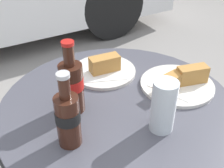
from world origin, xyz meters
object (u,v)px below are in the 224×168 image
cola_bottle_left (72,85)px  cola_bottle_right (68,118)px  drinking_glass (163,108)px  lunch_plate_near (179,82)px  lunch_plate_far (104,69)px  bistro_table (117,136)px

cola_bottle_left → cola_bottle_right: 0.14m
drinking_glass → lunch_plate_near: bearing=36.2°
cola_bottle_right → lunch_plate_far: size_ratio=0.93×
cola_bottle_left → cola_bottle_right: size_ratio=1.06×
lunch_plate_near → bistro_table: bearing=173.2°
lunch_plate_near → drinking_glass: bearing=-143.8°
bistro_table → cola_bottle_left: (-0.13, 0.04, 0.24)m
cola_bottle_left → lunch_plate_far: bearing=37.2°
bistro_table → drinking_glass: size_ratio=4.90×
cola_bottle_right → drinking_glass: size_ratio=1.39×
cola_bottle_right → cola_bottle_left: bearing=62.8°
cola_bottle_right → drinking_glass: bearing=-17.6°
cola_bottle_right → lunch_plate_far: 0.36m
lunch_plate_near → lunch_plate_far: bearing=130.9°
cola_bottle_left → lunch_plate_far: 0.24m
cola_bottle_left → lunch_plate_near: size_ratio=0.91×
cola_bottle_left → cola_bottle_right: bearing=-117.2°
bistro_table → drinking_glass: (0.05, -0.16, 0.22)m
lunch_plate_far → bistro_table: bearing=-104.8°
drinking_glass → lunch_plate_near: 0.23m
cola_bottle_left → lunch_plate_far: size_ratio=0.98×
cola_bottle_left → lunch_plate_near: 0.37m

